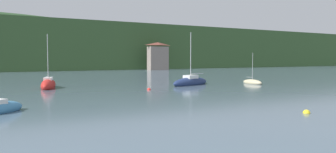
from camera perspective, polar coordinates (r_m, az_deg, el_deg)
shore_building_westcentral at (r=108.78m, az=-1.80°, el=3.56°), size 7.09×3.15×9.37m
sailboat_far_6 at (r=45.80m, az=-20.42°, el=-1.40°), size 3.45×6.77×7.68m
sailboat_far_7 at (r=48.09m, az=4.03°, el=-1.00°), size 7.86×4.39×8.29m
sailboat_far_8 at (r=51.90m, az=14.69°, el=-1.02°), size 1.71×4.23×5.10m
mooring_buoy_near at (r=40.79m, az=-3.39°, el=-2.37°), size 0.49×0.49×0.49m
mooring_buoy_far at (r=25.61m, az=23.31°, el=-5.98°), size 0.52×0.52×0.52m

